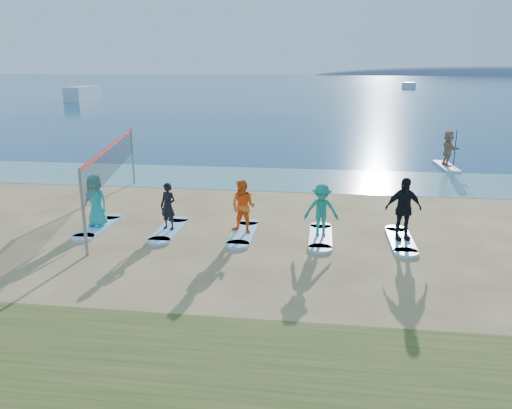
# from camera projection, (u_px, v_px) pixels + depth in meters

# --- Properties ---
(ground) EXTENTS (600.00, 600.00, 0.00)m
(ground) POSITION_uv_depth(u_px,v_px,m) (245.00, 263.00, 13.44)
(ground) COLOR tan
(ground) RESTS_ON ground
(shallow_water) EXTENTS (600.00, 600.00, 0.00)m
(shallow_water) POSITION_uv_depth(u_px,v_px,m) (279.00, 179.00, 23.46)
(shallow_water) COLOR teal
(shallow_water) RESTS_ON ground
(ocean) EXTENTS (600.00, 600.00, 0.00)m
(ocean) POSITION_uv_depth(u_px,v_px,m) (319.00, 82.00, 166.19)
(ocean) COLOR navy
(ocean) RESTS_ON ground
(island_ridge) EXTENTS (220.00, 56.00, 18.00)m
(island_ridge) POSITION_uv_depth(u_px,v_px,m) (488.00, 75.00, 287.61)
(island_ridge) COLOR slate
(island_ridge) RESTS_ON ground
(volleyball_net) EXTENTS (2.07, 8.87, 2.50)m
(volleyball_net) POSITION_uv_depth(u_px,v_px,m) (112.00, 160.00, 17.82)
(volleyball_net) COLOR gray
(volleyball_net) RESTS_ON ground
(paddleboard) EXTENTS (0.79, 3.02, 0.12)m
(paddleboard) POSITION_uv_depth(u_px,v_px,m) (446.00, 166.00, 26.11)
(paddleboard) COLOR silver
(paddleboard) RESTS_ON ground
(paddleboarder) EXTENTS (0.78, 1.74, 1.81)m
(paddleboarder) POSITION_uv_depth(u_px,v_px,m) (448.00, 148.00, 25.85)
(paddleboarder) COLOR tan
(paddleboarder) RESTS_ON paddleboard
(boat_offshore_a) EXTENTS (2.66, 7.96, 2.14)m
(boat_offshore_a) POSITION_uv_depth(u_px,v_px,m) (83.00, 101.00, 76.15)
(boat_offshore_a) COLOR silver
(boat_offshore_a) RESTS_ON ground
(boat_offshore_b) EXTENTS (3.91, 6.03, 1.56)m
(boat_offshore_b) POSITION_uv_depth(u_px,v_px,m) (409.00, 89.00, 114.51)
(boat_offshore_b) COLOR silver
(boat_offshore_b) RESTS_ON ground
(surfboard_0) EXTENTS (0.70, 2.20, 0.09)m
(surfboard_0) POSITION_uv_depth(u_px,v_px,m) (98.00, 227.00, 16.33)
(surfboard_0) COLOR #A4DCFF
(surfboard_0) RESTS_ON ground
(student_0) EXTENTS (0.94, 0.72, 1.71)m
(student_0) POSITION_uv_depth(u_px,v_px,m) (96.00, 201.00, 16.08)
(student_0) COLOR teal
(student_0) RESTS_ON surfboard_0
(surfboard_1) EXTENTS (0.70, 2.20, 0.09)m
(surfboard_1) POSITION_uv_depth(u_px,v_px,m) (169.00, 230.00, 16.01)
(surfboard_1) COLOR #A4DCFF
(surfboard_1) RESTS_ON ground
(student_1) EXTENTS (0.64, 0.53, 1.51)m
(student_1) POSITION_uv_depth(u_px,v_px,m) (168.00, 206.00, 15.80)
(student_1) COLOR black
(student_1) RESTS_ON surfboard_1
(surfboard_2) EXTENTS (0.70, 2.20, 0.09)m
(surfboard_2) POSITION_uv_depth(u_px,v_px,m) (243.00, 233.00, 15.70)
(surfboard_2) COLOR #A4DCFF
(surfboard_2) RESTS_ON ground
(student_2) EXTENTS (0.96, 0.84, 1.67)m
(student_2) POSITION_uv_depth(u_px,v_px,m) (243.00, 207.00, 15.47)
(student_2) COLOR orange
(student_2) RESTS_ON surfboard_2
(surfboard_3) EXTENTS (0.70, 2.20, 0.09)m
(surfboard_3) POSITION_uv_depth(u_px,v_px,m) (320.00, 237.00, 15.39)
(surfboard_3) COLOR #A4DCFF
(surfboard_3) RESTS_ON ground
(student_3) EXTENTS (1.08, 0.65, 1.62)m
(student_3) POSITION_uv_depth(u_px,v_px,m) (321.00, 210.00, 15.16)
(student_3) COLOR #1C8A77
(student_3) RESTS_ON surfboard_3
(surfboard_4) EXTENTS (0.70, 2.20, 0.09)m
(surfboard_4) POSITION_uv_depth(u_px,v_px,m) (401.00, 240.00, 15.08)
(surfboard_4) COLOR #A4DCFF
(surfboard_4) RESTS_ON ground
(student_4) EXTENTS (1.19, 0.71, 1.90)m
(student_4) POSITION_uv_depth(u_px,v_px,m) (403.00, 209.00, 14.81)
(student_4) COLOR black
(student_4) RESTS_ON surfboard_4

